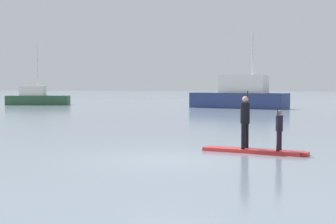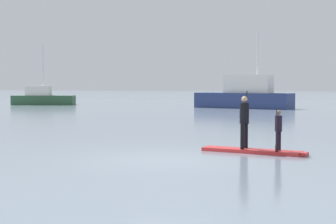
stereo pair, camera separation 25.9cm
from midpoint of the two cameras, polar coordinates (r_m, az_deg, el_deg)
name	(u,v)px [view 2 (the right image)]	position (r m, az deg, el deg)	size (l,w,h in m)	color
ground_plane	(166,160)	(14.17, 0.26, -5.10)	(240.00, 240.00, 0.00)	gray
paddleboard_near	(254,151)	(15.78, 9.57, -4.12)	(3.11, 1.22, 0.10)	red
paddler_adult	(244,119)	(15.79, 8.60, -0.71)	(0.33, 0.48, 1.69)	black
paddler_child_solo	(278,128)	(15.48, 12.13, -1.68)	(0.24, 0.40, 1.20)	black
fishing_boat_green_midground	(42,98)	(51.11, -13.09, 1.49)	(5.93, 2.89, 5.60)	#2D5638
motor_boat_small_navy	(245,96)	(43.51, 8.34, 1.72)	(8.17, 4.22, 6.12)	navy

